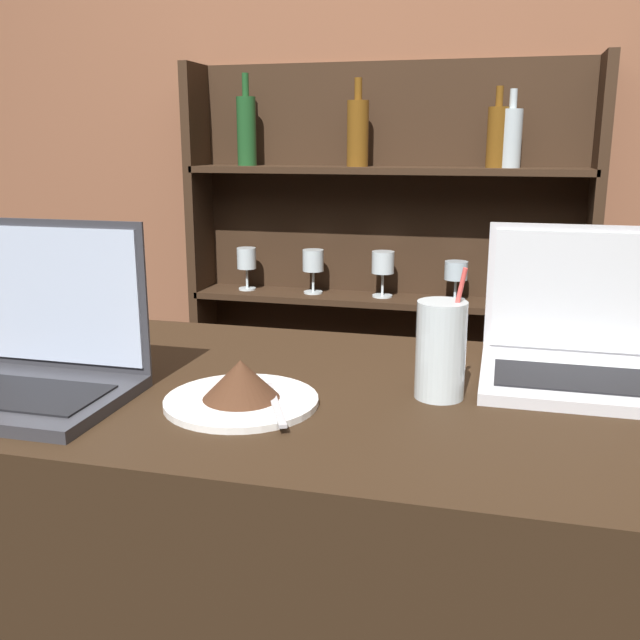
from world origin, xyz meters
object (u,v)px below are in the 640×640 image
object	(u,v)px
laptop_far	(576,348)
cake_plate	(241,388)
laptop_near	(39,357)
water_glass	(441,350)

from	to	relation	value
laptop_far	cake_plate	xyz separation A→B (m)	(-0.48, -0.24, -0.03)
laptop_near	cake_plate	world-z (taller)	laptop_near
water_glass	laptop_near	bearing A→B (deg)	-166.94
laptop_far	cake_plate	size ratio (longest dim) A/B	1.30
water_glass	cake_plate	bearing A→B (deg)	-159.39
laptop_near	laptop_far	xyz separation A→B (m)	(0.79, 0.27, -0.01)
laptop_near	water_glass	xyz separation A→B (m)	(0.58, 0.14, 0.02)
laptop_far	cake_plate	bearing A→B (deg)	-153.41
cake_plate	water_glass	bearing A→B (deg)	20.61
laptop_near	water_glass	size ratio (longest dim) A/B	1.48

